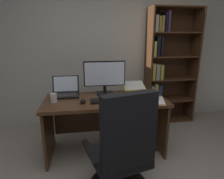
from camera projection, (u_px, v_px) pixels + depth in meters
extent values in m
cube|color=beige|center=(107.00, 44.00, 3.23)|extent=(5.03, 0.12, 2.76)
cube|color=#4C2D19|center=(105.00, 100.00, 2.36)|extent=(1.52, 0.69, 0.04)
cube|color=#4C2D19|center=(49.00, 131.00, 2.35)|extent=(0.03, 0.63, 0.71)
cube|color=#4C2D19|center=(158.00, 123.00, 2.57)|extent=(0.03, 0.63, 0.71)
cube|color=#4C2D19|center=(103.00, 115.00, 2.75)|extent=(1.40, 0.03, 0.50)
cube|color=#4C2D19|center=(148.00, 68.00, 3.20)|extent=(0.02, 0.34, 1.97)
cube|color=#4C2D19|center=(193.00, 67.00, 3.33)|extent=(0.02, 0.34, 1.97)
cube|color=#4C2D19|center=(167.00, 66.00, 3.42)|extent=(0.87, 0.01, 1.97)
cube|color=#4C2D19|center=(167.00, 119.00, 3.53)|extent=(0.82, 0.32, 0.02)
cube|color=#512D66|center=(150.00, 114.00, 3.39)|extent=(0.05, 0.23, 0.24)
cube|color=gray|center=(153.00, 112.00, 3.39)|extent=(0.04, 0.23, 0.31)
cube|color=navy|center=(156.00, 112.00, 3.41)|extent=(0.05, 0.24, 0.31)
cube|color=#4C2D19|center=(168.00, 99.00, 3.42)|extent=(0.82, 0.32, 0.02)
cube|color=gray|center=(151.00, 93.00, 3.27)|extent=(0.05, 0.19, 0.27)
cube|color=gold|center=(154.00, 92.00, 3.28)|extent=(0.05, 0.22, 0.31)
cube|color=navy|center=(158.00, 93.00, 3.30)|extent=(0.06, 0.21, 0.28)
cube|color=#4C2D19|center=(170.00, 78.00, 3.32)|extent=(0.82, 0.32, 0.02)
cube|color=gold|center=(152.00, 71.00, 3.18)|extent=(0.05, 0.23, 0.27)
cube|color=gray|center=(156.00, 71.00, 3.19)|extent=(0.06, 0.23, 0.26)
cube|color=gold|center=(160.00, 72.00, 3.19)|extent=(0.05, 0.19, 0.25)
cube|color=#4C2D19|center=(172.00, 56.00, 3.21)|extent=(0.82, 0.32, 0.02)
cube|color=gold|center=(153.00, 49.00, 3.09)|extent=(0.04, 0.25, 0.24)
cube|color=black|center=(156.00, 47.00, 3.08)|extent=(0.05, 0.23, 0.32)
cube|color=black|center=(159.00, 47.00, 3.10)|extent=(0.03, 0.26, 0.31)
cube|color=#4C2D19|center=(174.00, 33.00, 3.11)|extent=(0.82, 0.32, 0.02)
cube|color=gray|center=(155.00, 24.00, 2.98)|extent=(0.05, 0.24, 0.25)
cube|color=olive|center=(158.00, 24.00, 2.97)|extent=(0.03, 0.21, 0.23)
cube|color=olive|center=(161.00, 24.00, 2.99)|extent=(0.04, 0.23, 0.24)
cube|color=black|center=(164.00, 23.00, 3.01)|extent=(0.04, 0.26, 0.27)
cube|color=#512D66|center=(166.00, 22.00, 3.01)|extent=(0.03, 0.27, 0.31)
cube|color=#4C2D19|center=(176.00, 7.00, 3.00)|extent=(0.82, 0.32, 0.02)
cylinder|color=black|center=(118.00, 173.00, 1.85)|extent=(0.06, 0.06, 0.30)
cube|color=black|center=(118.00, 157.00, 1.80)|extent=(0.60, 0.59, 0.07)
cube|color=black|center=(129.00, 132.00, 1.53)|extent=(0.49, 0.21, 0.66)
cube|color=black|center=(90.00, 152.00, 1.67)|extent=(0.14, 0.38, 0.04)
cube|color=black|center=(144.00, 139.00, 1.87)|extent=(0.14, 0.38, 0.04)
cube|color=black|center=(105.00, 93.00, 2.56)|extent=(0.22, 0.16, 0.02)
cylinder|color=black|center=(105.00, 89.00, 2.54)|extent=(0.04, 0.04, 0.09)
cube|color=black|center=(105.00, 74.00, 2.49)|extent=(0.56, 0.02, 0.34)
cube|color=silver|center=(105.00, 74.00, 2.47)|extent=(0.53, 0.00, 0.31)
cube|color=black|center=(65.00, 96.00, 2.44)|extent=(0.35, 0.24, 0.02)
cube|color=#2D2D30|center=(65.00, 95.00, 2.42)|extent=(0.30, 0.13, 0.00)
cube|color=black|center=(66.00, 84.00, 2.56)|extent=(0.35, 0.08, 0.22)
cube|color=silver|center=(66.00, 84.00, 2.55)|extent=(0.32, 0.07, 0.19)
cube|color=black|center=(108.00, 101.00, 2.25)|extent=(0.42, 0.15, 0.02)
ellipsoid|color=black|center=(83.00, 101.00, 2.20)|extent=(0.06, 0.10, 0.04)
cube|color=black|center=(136.00, 92.00, 2.60)|extent=(0.14, 0.12, 0.01)
cube|color=black|center=(137.00, 92.00, 2.56)|extent=(0.28, 0.01, 0.01)
cube|color=yellow|center=(134.00, 86.00, 2.69)|extent=(0.31, 0.23, 0.10)
cube|color=silver|center=(134.00, 85.00, 2.69)|extent=(0.29, 0.21, 0.08)
cube|color=orange|center=(132.00, 100.00, 2.28)|extent=(0.32, 0.35, 0.01)
cube|color=orange|center=(154.00, 101.00, 2.25)|extent=(0.32, 0.35, 0.01)
cube|color=silver|center=(132.00, 99.00, 2.27)|extent=(0.30, 0.33, 0.02)
cube|color=silver|center=(154.00, 100.00, 2.24)|extent=(0.30, 0.33, 0.02)
cylinder|color=#B7B7BC|center=(143.00, 100.00, 2.26)|extent=(0.09, 0.26, 0.02)
cube|color=silver|center=(121.00, 97.00, 2.38)|extent=(0.18, 0.23, 0.01)
cylinder|color=black|center=(123.00, 97.00, 2.38)|extent=(0.14, 0.01, 0.01)
cylinder|color=silver|center=(54.00, 98.00, 2.21)|extent=(0.08, 0.08, 0.11)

